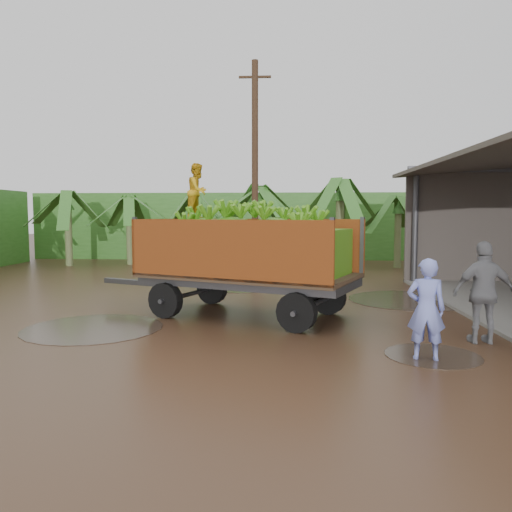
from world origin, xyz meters
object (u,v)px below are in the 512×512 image
(man_grey, at_px, (484,292))
(utility_pole, at_px, (255,170))
(banana_trailer, at_px, (248,254))
(man_blue, at_px, (426,309))

(man_grey, height_order, utility_pole, utility_pole)
(banana_trailer, bearing_deg, man_blue, -23.80)
(man_blue, relative_size, utility_pole, 0.21)
(banana_trailer, xyz_separation_m, utility_pole, (-0.23, 7.13, 2.61))
(banana_trailer, relative_size, man_grey, 3.57)
(banana_trailer, xyz_separation_m, man_grey, (4.61, -2.29, -0.53))
(man_grey, bearing_deg, man_blue, 38.41)
(man_blue, xyz_separation_m, utility_pole, (-3.45, 10.58, 3.26))
(man_blue, bearing_deg, banana_trailer, -37.69)
(banana_trailer, distance_m, utility_pole, 7.60)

